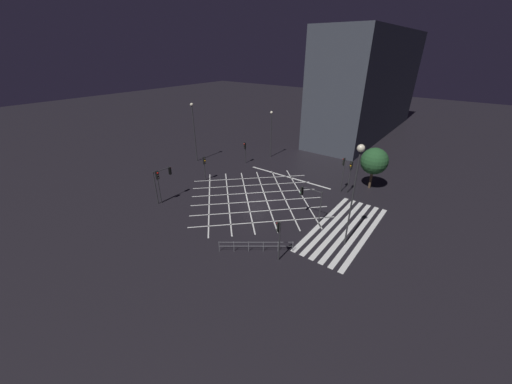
{
  "coord_description": "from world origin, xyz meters",
  "views": [
    {
      "loc": [
        -24.76,
        -18.88,
        16.45
      ],
      "look_at": [
        0.0,
        0.0,
        0.69
      ],
      "focal_mm": 20.0,
      "sensor_mm": 36.0,
      "label": 1
    }
  ],
  "objects_px": {
    "traffic_light_se_main": "(350,171)",
    "traffic_light_median_north": "(205,164)",
    "traffic_light_nw_main": "(164,177)",
    "traffic_light_ne_main": "(245,149)",
    "traffic_light_nw_cross": "(158,181)",
    "street_tree_near": "(374,161)",
    "street_lamp_far": "(271,127)",
    "traffic_light_sw_cross": "(279,233)",
    "traffic_light_median_south": "(310,196)",
    "street_lamp_east": "(193,122)",
    "traffic_light_se_cross": "(343,168)",
    "street_lamp_west": "(357,172)"
  },
  "relations": [
    {
      "from": "traffic_light_median_south",
      "to": "street_lamp_west",
      "type": "height_order",
      "value": "street_lamp_west"
    },
    {
      "from": "traffic_light_median_north",
      "to": "street_lamp_west",
      "type": "distance_m",
      "value": 21.65
    },
    {
      "from": "traffic_light_se_main",
      "to": "traffic_light_median_south",
      "type": "bearing_deg",
      "value": -7.36
    },
    {
      "from": "traffic_light_median_south",
      "to": "traffic_light_nw_main",
      "type": "height_order",
      "value": "traffic_light_nw_main"
    },
    {
      "from": "traffic_light_median_south",
      "to": "traffic_light_se_main",
      "type": "distance_m",
      "value": 8.49
    },
    {
      "from": "traffic_light_sw_cross",
      "to": "traffic_light_median_south",
      "type": "relative_size",
      "value": 1.06
    },
    {
      "from": "traffic_light_median_north",
      "to": "street_lamp_east",
      "type": "bearing_deg",
      "value": 146.28
    },
    {
      "from": "street_lamp_far",
      "to": "street_tree_near",
      "type": "height_order",
      "value": "street_lamp_far"
    },
    {
      "from": "traffic_light_se_cross",
      "to": "street_lamp_west",
      "type": "xyz_separation_m",
      "value": [
        -10.33,
        -4.74,
        4.15
      ]
    },
    {
      "from": "traffic_light_ne_main",
      "to": "street_tree_near",
      "type": "bearing_deg",
      "value": 99.18
    },
    {
      "from": "traffic_light_nw_cross",
      "to": "traffic_light_median_north",
      "type": "height_order",
      "value": "traffic_light_nw_cross"
    },
    {
      "from": "traffic_light_median_north",
      "to": "street_lamp_far",
      "type": "distance_m",
      "value": 13.73
    },
    {
      "from": "traffic_light_median_north",
      "to": "street_tree_near",
      "type": "bearing_deg",
      "value": 31.2
    },
    {
      "from": "traffic_light_se_cross",
      "to": "traffic_light_median_north",
      "type": "height_order",
      "value": "traffic_light_se_cross"
    },
    {
      "from": "traffic_light_ne_main",
      "to": "street_lamp_far",
      "type": "distance_m",
      "value": 5.82
    },
    {
      "from": "traffic_light_se_main",
      "to": "street_tree_near",
      "type": "bearing_deg",
      "value": 151.83
    },
    {
      "from": "traffic_light_se_main",
      "to": "street_lamp_west",
      "type": "relative_size",
      "value": 0.44
    },
    {
      "from": "traffic_light_se_cross",
      "to": "street_tree_near",
      "type": "xyz_separation_m",
      "value": [
        3.36,
        -2.64,
        0.48
      ]
    },
    {
      "from": "traffic_light_sw_cross",
      "to": "traffic_light_median_south",
      "type": "height_order",
      "value": "traffic_light_sw_cross"
    },
    {
      "from": "traffic_light_median_south",
      "to": "street_lamp_west",
      "type": "bearing_deg",
      "value": 158.09
    },
    {
      "from": "traffic_light_se_main",
      "to": "traffic_light_se_cross",
      "type": "bearing_deg",
      "value": -85.1
    },
    {
      "from": "traffic_light_ne_main",
      "to": "traffic_light_median_north",
      "type": "height_order",
      "value": "traffic_light_ne_main"
    },
    {
      "from": "traffic_light_ne_main",
      "to": "traffic_light_nw_main",
      "type": "distance_m",
      "value": 15.22
    },
    {
      "from": "traffic_light_se_cross",
      "to": "street_lamp_far",
      "type": "bearing_deg",
      "value": -20.07
    },
    {
      "from": "street_lamp_east",
      "to": "street_tree_near",
      "type": "bearing_deg",
      "value": -74.89
    },
    {
      "from": "traffic_light_median_north",
      "to": "street_tree_near",
      "type": "distance_m",
      "value": 22.08
    },
    {
      "from": "traffic_light_sw_cross",
      "to": "traffic_light_median_north",
      "type": "xyz_separation_m",
      "value": [
        7.85,
        17.14,
        -0.32
      ]
    },
    {
      "from": "traffic_light_nw_cross",
      "to": "traffic_light_se_main",
      "type": "bearing_deg",
      "value": 43.91
    },
    {
      "from": "traffic_light_nw_cross",
      "to": "street_tree_near",
      "type": "relative_size",
      "value": 0.76
    },
    {
      "from": "traffic_light_se_cross",
      "to": "street_tree_near",
      "type": "distance_m",
      "value": 4.3
    },
    {
      "from": "traffic_light_nw_main",
      "to": "street_lamp_far",
      "type": "bearing_deg",
      "value": -3.62
    },
    {
      "from": "traffic_light_median_south",
      "to": "traffic_light_se_main",
      "type": "relative_size",
      "value": 0.86
    },
    {
      "from": "traffic_light_nw_main",
      "to": "traffic_light_ne_main",
      "type": "bearing_deg",
      "value": 0.79
    },
    {
      "from": "traffic_light_nw_cross",
      "to": "street_lamp_far",
      "type": "bearing_deg",
      "value": 87.13
    },
    {
      "from": "traffic_light_median_south",
      "to": "traffic_light_ne_main",
      "type": "relative_size",
      "value": 1.07
    },
    {
      "from": "traffic_light_nw_cross",
      "to": "traffic_light_median_south",
      "type": "bearing_deg",
      "value": 25.83
    },
    {
      "from": "street_lamp_east",
      "to": "traffic_light_median_north",
      "type": "bearing_deg",
      "value": -123.72
    },
    {
      "from": "traffic_light_nw_main",
      "to": "street_tree_near",
      "type": "height_order",
      "value": "street_tree_near"
    },
    {
      "from": "traffic_light_ne_main",
      "to": "traffic_light_se_cross",
      "type": "distance_m",
      "value": 16.06
    },
    {
      "from": "traffic_light_nw_main",
      "to": "street_tree_near",
      "type": "xyz_separation_m",
      "value": [
        18.23,
        -18.46,
        0.72
      ]
    },
    {
      "from": "traffic_light_nw_main",
      "to": "traffic_light_se_main",
      "type": "bearing_deg",
      "value": -48.18
    },
    {
      "from": "traffic_light_sw_cross",
      "to": "street_tree_near",
      "type": "xyz_separation_m",
      "value": [
        19.27,
        -1.71,
        0.94
      ]
    },
    {
      "from": "street_lamp_east",
      "to": "street_lamp_west",
      "type": "height_order",
      "value": "street_lamp_west"
    },
    {
      "from": "traffic_light_se_main",
      "to": "traffic_light_median_north",
      "type": "distance_m",
      "value": 18.94
    },
    {
      "from": "traffic_light_nw_main",
      "to": "street_lamp_far",
      "type": "height_order",
      "value": "street_lamp_far"
    },
    {
      "from": "traffic_light_ne_main",
      "to": "street_lamp_far",
      "type": "height_order",
      "value": "street_lamp_far"
    },
    {
      "from": "traffic_light_median_south",
      "to": "street_tree_near",
      "type": "relative_size",
      "value": 0.68
    },
    {
      "from": "traffic_light_median_south",
      "to": "traffic_light_ne_main",
      "type": "xyz_separation_m",
      "value": [
        8.69,
        15.82,
        -0.24
      ]
    },
    {
      "from": "traffic_light_se_cross",
      "to": "traffic_light_nw_main",
      "type": "height_order",
      "value": "traffic_light_se_cross"
    },
    {
      "from": "traffic_light_se_main",
      "to": "traffic_light_median_north",
      "type": "xyz_separation_m",
      "value": [
        -8.13,
        17.09,
        -0.59
      ]
    }
  ]
}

